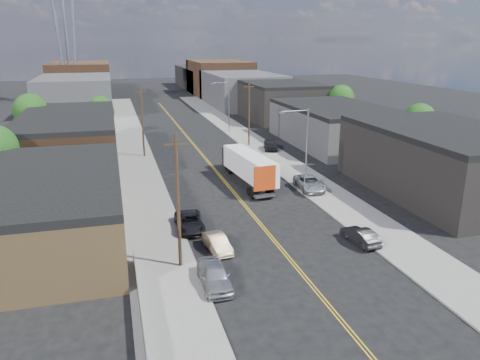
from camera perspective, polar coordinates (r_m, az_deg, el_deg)
ground at (r=83.54m, az=-6.69°, el=5.55°), size 260.00×260.00×0.00m
centerline at (r=69.08m, az=-4.76°, el=3.26°), size 0.32×120.00×0.01m
sidewalk_left at (r=68.03m, az=-12.65°, el=2.76°), size 5.00×140.00×0.15m
sidewalk_right at (r=71.36m, az=2.77°, el=3.80°), size 5.00×140.00×0.15m
warehouse_tan at (r=41.65m, az=-22.52°, el=-3.08°), size 12.00×22.00×5.60m
warehouse_brown at (r=66.56m, az=-20.11°, el=4.69°), size 12.00×26.00×6.60m
industrial_right_a at (r=54.89m, az=23.76°, el=2.17°), size 14.00×22.00×7.10m
industrial_right_b at (r=76.41m, az=11.57°, el=6.61°), size 14.00×24.00×6.10m
industrial_right_c at (r=99.92m, az=4.86°, el=9.63°), size 14.00×22.00×7.60m
skyline_left_a at (r=116.96m, az=-19.39°, el=9.89°), size 16.00×30.00×8.00m
skyline_right_a at (r=121.07m, az=0.16°, el=11.02°), size 16.00×30.00×8.00m
skyline_left_b at (r=141.73m, az=-18.84°, el=11.38°), size 16.00×26.00×10.00m
skyline_right_b at (r=145.13m, az=-2.55°, el=12.34°), size 16.00×26.00×10.00m
skyline_left_c at (r=161.76m, az=-18.45°, el=11.44°), size 16.00×40.00×7.00m
skyline_right_c at (r=164.75m, az=-4.13°, el=12.31°), size 16.00×40.00×7.00m
streetlight_near at (r=51.28m, az=7.76°, el=4.55°), size 3.39×0.25×9.00m
streetlight_far at (r=84.15m, az=-1.63°, el=9.41°), size 3.39×0.25×9.00m
utility_pole_left_near at (r=33.17m, az=-7.56°, el=-2.54°), size 1.60×0.26×10.00m
utility_pole_left_far at (r=67.09m, az=-11.81°, el=7.04°), size 1.60×0.26×10.00m
utility_pole_right at (r=72.85m, az=1.11°, el=8.13°), size 1.60×0.26×10.00m
chainlink_fence at (r=28.98m, az=-12.04°, el=-15.65°), size 0.05×16.00×1.22m
tree_left_mid at (r=77.70m, az=-24.10°, el=7.49°), size 5.10×5.04×8.37m
tree_left_far at (r=83.88m, az=-16.56°, el=8.19°), size 4.35×4.20×6.97m
tree_right_near at (r=71.90m, az=21.05°, el=6.70°), size 4.60×4.48×7.44m
tree_right_far at (r=92.08m, az=12.27°, el=9.58°), size 4.85×4.76×7.91m
semi_truck at (r=54.41m, az=0.74°, el=1.91°), size 3.46×14.31×3.69m
car_left_a at (r=32.11m, az=-3.14°, el=-11.54°), size 1.91×4.72×1.61m
car_left_b at (r=37.17m, az=-2.80°, el=-7.69°), size 1.86×4.08×1.30m
car_left_c at (r=41.33m, az=-6.20°, el=-5.11°), size 2.60×5.18×1.41m
car_right_oncoming at (r=39.65m, az=14.47°, el=-6.60°), size 1.81×4.14×1.32m
car_right_lot_a at (r=51.98m, az=8.49°, el=-0.37°), size 2.92×5.56×1.49m
car_right_lot_c at (r=70.52m, az=3.72°, el=4.35°), size 2.94×4.98×1.59m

